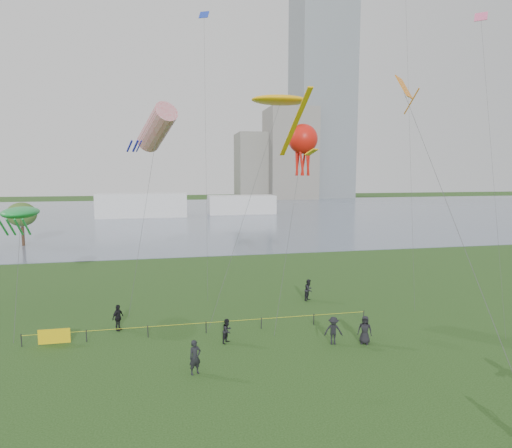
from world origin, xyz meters
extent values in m
plane|color=#1A3812|center=(0.00, 0.00, 0.00)|extent=(400.00, 400.00, 0.00)
cube|color=slate|center=(0.00, 100.00, 0.02)|extent=(400.00, 120.00, 0.08)
cube|color=slate|center=(62.00, 168.00, 60.00)|extent=(24.00, 24.00, 120.00)
cube|color=slate|center=(46.00, 162.00, 19.00)|extent=(20.00, 20.00, 38.00)
cube|color=slate|center=(32.00, 168.00, 14.00)|extent=(16.00, 18.00, 28.00)
cube|color=silver|center=(-12.00, 95.00, 3.00)|extent=(22.00, 8.00, 6.00)
cube|color=silver|center=(14.00, 98.00, 2.50)|extent=(18.00, 7.00, 5.00)
cylinder|color=#362418|center=(-27.54, 54.13, 1.51)|extent=(0.44, 0.44, 3.02)
ellipsoid|color=#476628|center=(-27.54, 54.13, 4.90)|extent=(4.30, 4.30, 3.63)
cylinder|color=black|center=(-15.09, 12.50, 0.42)|extent=(0.07, 0.07, 0.85)
cylinder|color=black|center=(-11.09, 12.50, 0.42)|extent=(0.07, 0.07, 0.85)
cylinder|color=black|center=(-7.09, 12.50, 0.42)|extent=(0.07, 0.07, 0.85)
cylinder|color=black|center=(-3.09, 12.50, 0.42)|extent=(0.07, 0.07, 0.85)
cylinder|color=black|center=(0.91, 12.50, 0.42)|extent=(0.07, 0.07, 0.85)
cylinder|color=black|center=(4.91, 12.50, 0.42)|extent=(0.07, 0.07, 0.85)
cylinder|color=black|center=(8.91, 12.50, 0.42)|extent=(0.07, 0.07, 0.85)
cylinder|color=yellow|center=(-3.09, 12.50, 0.75)|extent=(24.00, 0.03, 0.03)
cube|color=yellow|center=(-13.09, 12.50, 0.55)|extent=(2.00, 0.04, 1.00)
imported|color=black|center=(-1.85, 10.49, 0.82)|extent=(0.99, 1.01, 1.64)
imported|color=black|center=(4.98, 8.83, 0.93)|extent=(1.33, 0.95, 1.85)
imported|color=black|center=(-9.24, 14.28, 0.95)|extent=(0.99, 1.18, 1.89)
imported|color=black|center=(7.05, 8.50, 0.94)|extent=(1.10, 0.98, 1.88)
imported|color=black|center=(-4.23, 6.43, 0.98)|extent=(0.84, 0.72, 1.96)
imported|color=black|center=(6.50, 18.44, 0.95)|extent=(1.16, 1.17, 1.91)
cylinder|color=#3F3F42|center=(0.36, 15.50, 8.55)|extent=(6.41, 4.37, 17.11)
ellipsoid|color=#FFB40D|center=(3.55, 17.67, 17.10)|extent=(4.70, 2.94, 0.73)
cube|color=#FFB40D|center=(3.55, 13.47, 14.70)|extent=(0.36, 6.98, 4.09)
cube|color=#FFB40D|center=(3.55, 9.67, 12.60)|extent=(0.95, 0.95, 0.42)
cylinder|color=#3F3F42|center=(-7.53, 18.60, 7.48)|extent=(2.52, 3.18, 14.97)
cylinder|color=red|center=(-6.28, 20.17, 14.96)|extent=(3.79, 5.21, 3.91)
cylinder|color=#1A1CBC|center=(-7.68, 18.97, 13.36)|extent=(0.60, 1.13, 0.88)
cylinder|color=#1A1CBC|center=(-7.96, 19.35, 13.36)|extent=(0.60, 1.13, 0.88)
cylinder|color=#1A1CBC|center=(-8.41, 19.21, 13.36)|extent=(0.60, 1.13, 0.88)
cylinder|color=#1A1CBC|center=(-8.41, 18.74, 13.36)|extent=(0.60, 1.13, 0.88)
cylinder|color=#1A1CBC|center=(-7.96, 18.59, 13.36)|extent=(0.60, 1.13, 0.88)
cylinder|color=#3F3F42|center=(-16.54, 17.05, 4.03)|extent=(1.47, 7.70, 8.08)
ellipsoid|color=green|center=(-17.26, 20.89, 8.07)|extent=(2.64, 4.75, 0.92)
cylinder|color=green|center=(-18.06, 19.29, 7.07)|extent=(0.16, 1.79, 1.54)
cylinder|color=green|center=(-17.51, 19.29, 7.07)|extent=(0.16, 1.79, 1.54)
cylinder|color=green|center=(-16.96, 19.29, 7.07)|extent=(0.16, 1.79, 1.54)
cylinder|color=green|center=(-16.41, 19.29, 7.07)|extent=(0.16, 1.79, 1.54)
cylinder|color=#3F3F42|center=(3.27, 13.58, 6.96)|extent=(3.60, 5.25, 13.94)
sphere|color=red|center=(5.06, 16.19, 13.93)|extent=(2.34, 2.34, 2.34)
cylinder|color=red|center=(5.56, 16.19, 12.33)|extent=(0.18, 0.54, 2.60)
cylinder|color=red|center=(5.31, 16.62, 12.33)|extent=(0.49, 0.36, 2.61)
cylinder|color=red|center=(4.81, 16.62, 12.33)|extent=(0.49, 0.36, 2.61)
cylinder|color=red|center=(4.56, 16.19, 12.33)|extent=(0.18, 0.54, 2.60)
cylinder|color=red|center=(4.81, 15.76, 12.33)|extent=(0.49, 0.36, 2.61)
cylinder|color=red|center=(5.31, 15.76, 12.33)|extent=(0.49, 0.36, 2.61)
cylinder|color=#3F3F42|center=(8.31, 1.28, 8.29)|extent=(1.69, 14.26, 16.60)
cube|color=orange|center=(9.14, 8.40, 16.58)|extent=(1.66, 1.66, 1.35)
cylinder|color=orange|center=(9.14, 7.50, 15.58)|extent=(0.08, 1.58, 1.35)
cube|color=#1933B2|center=(-1.80, 25.45, 25.95)|extent=(1.05, 0.96, 0.76)
cube|color=#E5598C|center=(18.40, 13.61, 23.19)|extent=(0.97, 0.68, 0.76)
camera|label=1|loc=(-5.48, -16.71, 11.32)|focal=30.00mm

